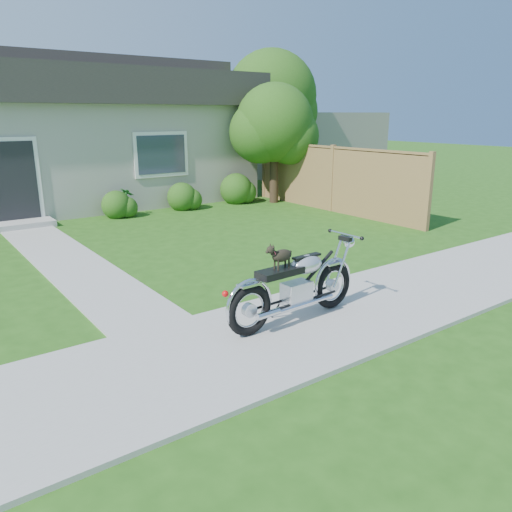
{
  "coord_description": "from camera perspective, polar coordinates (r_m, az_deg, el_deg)",
  "views": [
    {
      "loc": [
        -3.99,
        -4.63,
        2.74
      ],
      "look_at": [
        0.11,
        1.0,
        0.75
      ],
      "focal_mm": 35.0,
      "sensor_mm": 36.0,
      "label": 1
    }
  ],
  "objects": [
    {
      "name": "house",
      "position": [
        17.1,
        -23.19,
        12.74
      ],
      "size": [
        12.6,
        7.03,
        4.5
      ],
      "color": "#A7A197",
      "rests_on": "ground"
    },
    {
      "name": "fence",
      "position": [
        14.72,
        8.7,
        8.73
      ],
      "size": [
        0.12,
        6.62,
        1.9
      ],
      "color": "#936041",
      "rests_on": "ground"
    },
    {
      "name": "tree_near",
      "position": [
        15.93,
        2.65,
        14.54
      ],
      "size": [
        2.48,
        2.4,
        3.68
      ],
      "color": "#3D2B1C",
      "rests_on": "ground"
    },
    {
      "name": "tree_far",
      "position": [
        19.06,
        2.21,
        17.35
      ],
      "size": [
        3.27,
        3.27,
        5.01
      ],
      "color": "#3D2B1C",
      "rests_on": "ground"
    },
    {
      "name": "shrub_row",
      "position": [
        13.87,
        -19.62,
        5.31
      ],
      "size": [
        10.82,
        1.02,
        1.02
      ],
      "color": "#264E14",
      "rests_on": "ground"
    },
    {
      "name": "potted_plant_right",
      "position": [
        14.36,
        -14.45,
        6.0
      ],
      "size": [
        0.55,
        0.55,
        0.78
      ],
      "primitive_type": "imported",
      "rotation": [
        0.0,
        0.0,
        1.9
      ],
      "color": "#195D1D",
      "rests_on": "ground"
    },
    {
      "name": "sidewalk",
      "position": [
        6.69,
        4.32,
        -8.1
      ],
      "size": [
        24.0,
        2.2,
        0.04
      ],
      "primitive_type": "cube",
      "color": "#9E9B93",
      "rests_on": "ground"
    },
    {
      "name": "ground",
      "position": [
        6.69,
        4.31,
        -8.25
      ],
      "size": [
        80.0,
        80.0,
        0.0
      ],
      "primitive_type": "plane",
      "color": "#235114",
      "rests_on": "ground"
    },
    {
      "name": "motorcycle_with_dog",
      "position": [
        6.69,
        4.68,
        -3.31
      ],
      "size": [
        2.22,
        0.6,
        1.11
      ],
      "rotation": [
        0.0,
        0.0,
        0.04
      ],
      "color": "black",
      "rests_on": "sidewalk"
    },
    {
      "name": "walkway",
      "position": [
        10.31,
        -20.79,
        -0.45
      ],
      "size": [
        1.2,
        8.0,
        0.03
      ],
      "primitive_type": "cube",
      "color": "#9E9B93",
      "rests_on": "ground"
    }
  ]
}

